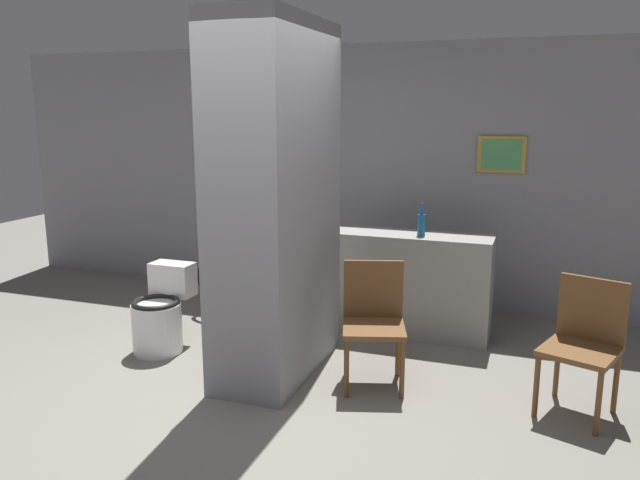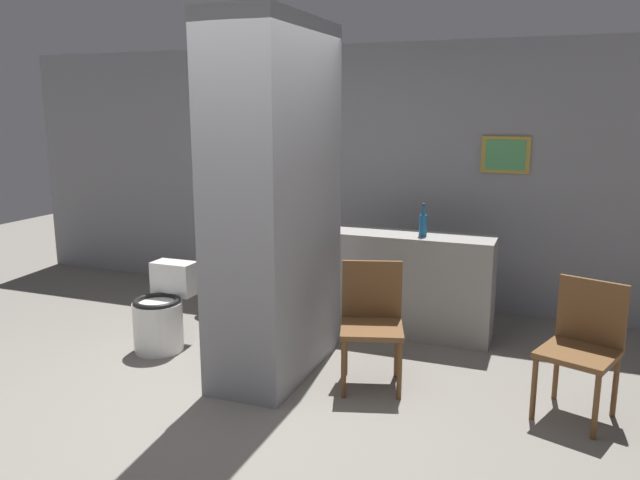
{
  "view_description": "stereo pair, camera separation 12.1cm",
  "coord_description": "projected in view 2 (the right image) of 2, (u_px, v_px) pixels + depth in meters",
  "views": [
    {
      "loc": [
        1.87,
        -3.52,
        1.98
      ],
      "look_at": [
        0.24,
        1.04,
        0.95
      ],
      "focal_mm": 35.0,
      "sensor_mm": 36.0,
      "label": 1
    },
    {
      "loc": [
        1.98,
        -3.48,
        1.98
      ],
      "look_at": [
        0.24,
        1.04,
        0.95
      ],
      "focal_mm": 35.0,
      "sensor_mm": 36.0,
      "label": 2
    }
  ],
  "objects": [
    {
      "name": "ground_plane",
      "position": [
        233.0,
        402.0,
        4.28
      ],
      "size": [
        14.0,
        14.0,
        0.0
      ],
      "primitive_type": "plane",
      "color": "slate"
    },
    {
      "name": "wall_back",
      "position": [
        353.0,
        175.0,
        6.41
      ],
      "size": [
        8.0,
        0.09,
        2.6
      ],
      "color": "gray",
      "rests_on": "ground_plane"
    },
    {
      "name": "toilet",
      "position": [
        162.0,
        314.0,
        5.19
      ],
      "size": [
        0.41,
        0.57,
        0.69
      ],
      "color": "white",
      "rests_on": "ground_plane"
    },
    {
      "name": "pillar_center",
      "position": [
        275.0,
        202.0,
        4.58
      ],
      "size": [
        0.61,
        1.28,
        2.6
      ],
      "color": "gray",
      "rests_on": "ground_plane"
    },
    {
      "name": "chair_by_doorway",
      "position": [
        583.0,
        342.0,
        4.02
      ],
      "size": [
        0.56,
        0.56,
        0.89
      ],
      "rotation": [
        0.0,
        0.0,
        -0.35
      ],
      "color": "brown",
      "rests_on": "ground_plane"
    },
    {
      "name": "chair_near_pillar",
      "position": [
        372.0,
        318.0,
        4.49
      ],
      "size": [
        0.55,
        0.55,
        0.89
      ],
      "rotation": [
        0.0,
        0.0,
        0.3
      ],
      "color": "brown",
      "rests_on": "ground_plane"
    },
    {
      "name": "counter_shelf",
      "position": [
        410.0,
        284.0,
        5.5
      ],
      "size": [
        1.44,
        0.44,
        0.9
      ],
      "color": "gray",
      "rests_on": "ground_plane"
    },
    {
      "name": "bottle_tall",
      "position": [
        423.0,
        224.0,
        5.31
      ],
      "size": [
        0.07,
        0.07,
        0.29
      ],
      "color": "#19598C",
      "rests_on": "counter_shelf"
    },
    {
      "name": "bicycle",
      "position": [
        279.0,
        283.0,
        5.82
      ],
      "size": [
        1.67,
        0.42,
        0.78
      ],
      "color": "black",
      "rests_on": "ground_plane"
    }
  ]
}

